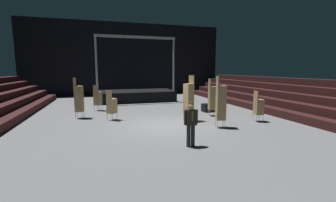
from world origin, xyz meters
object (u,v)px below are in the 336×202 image
object	(u,v)px
chair_stack_mid_centre	(79,98)
equipment_road_case	(209,108)
chair_stack_front_left	(212,98)
chair_stack_rear_right	(112,105)
stage_riser	(135,95)
chair_stack_mid_left	(189,98)
chair_stack_front_right	(258,106)
chair_stack_rear_left	(221,102)
chair_stack_mid_right	(98,98)
man_with_tie	(191,122)

from	to	relation	value
chair_stack_mid_centre	equipment_road_case	xyz separation A→B (m)	(8.32, -0.28, -0.92)
chair_stack_front_left	chair_stack_rear_right	world-z (taller)	chair_stack_front_left
stage_riser	chair_stack_mid_left	world-z (taller)	stage_riser
chair_stack_front_right	chair_stack_rear_right	bearing A→B (deg)	-100.77
chair_stack_front_right	chair_stack_rear_left	bearing A→B (deg)	-69.79
chair_stack_mid_centre	chair_stack_rear_left	distance (m)	8.14
chair_stack_front_right	equipment_road_case	xyz separation A→B (m)	(-1.27, 3.43, -0.59)
chair_stack_front_left	chair_stack_mid_right	xyz separation A→B (m)	(-6.85, 3.84, -0.25)
chair_stack_front_right	chair_stack_mid_centre	size ratio (longest dim) A/B	0.72
chair_stack_rear_right	equipment_road_case	world-z (taller)	chair_stack_rear_right
chair_stack_front_left	chair_stack_mid_centre	size ratio (longest dim) A/B	0.96
chair_stack_front_left	chair_stack_front_right	xyz separation A→B (m)	(1.73, -2.12, -0.29)
equipment_road_case	chair_stack_front_right	bearing A→B (deg)	-69.60
stage_riser	equipment_road_case	size ratio (longest dim) A/B	7.76
man_with_tie	chair_stack_rear_right	xyz separation A→B (m)	(-2.64, 5.38, -0.10)
chair_stack_front_left	chair_stack_front_right	world-z (taller)	chair_stack_front_left
stage_riser	chair_stack_mid_left	size ratio (longest dim) A/B	2.73
chair_stack_mid_left	equipment_road_case	world-z (taller)	chair_stack_mid_left
chair_stack_mid_left	equipment_road_case	size ratio (longest dim) A/B	2.84
stage_riser	chair_stack_front_left	size ratio (longest dim) A/B	3.03
stage_riser	chair_stack_mid_left	distance (m)	9.10
chair_stack_front_left	chair_stack_mid_centre	distance (m)	8.02
equipment_road_case	chair_stack_mid_left	bearing A→B (deg)	-137.33
stage_riser	chair_stack_front_right	size ratio (longest dim) A/B	4.09
chair_stack_mid_left	chair_stack_rear_left	bearing A→B (deg)	-170.47
stage_riser	chair_stack_mid_centre	bearing A→B (deg)	-123.25
chair_stack_mid_right	equipment_road_case	bearing A→B (deg)	13.04
man_with_tie	chair_stack_mid_centre	distance (m)	7.83
stage_riser	man_with_tie	world-z (taller)	stage_riser
chair_stack_mid_left	chair_stack_rear_right	distance (m)	4.39
chair_stack_front_right	chair_stack_mid_left	bearing A→B (deg)	-100.51
man_with_tie	chair_stack_front_right	xyz separation A→B (m)	(5.14, 2.72, -0.10)
chair_stack_mid_left	chair_stack_mid_right	bearing A→B (deg)	27.38
chair_stack_mid_right	chair_stack_rear_right	xyz separation A→B (m)	(0.81, -3.29, -0.04)
chair_stack_mid_right	chair_stack_rear_left	distance (m)	8.81
chair_stack_rear_left	chair_stack_mid_left	bearing A→B (deg)	-136.47
man_with_tie	chair_stack_rear_right	bearing A→B (deg)	-68.50
stage_riser	equipment_road_case	xyz separation A→B (m)	(4.11, -6.71, -0.28)
chair_stack_mid_right	chair_stack_rear_right	world-z (taller)	chair_stack_mid_right
man_with_tie	chair_stack_rear_left	xyz separation A→B (m)	(2.46, 2.15, 0.32)
stage_riser	chair_stack_front_right	bearing A→B (deg)	-62.01
chair_stack_mid_right	chair_stack_front_left	bearing A→B (deg)	2.86
man_with_tie	chair_stack_rear_left	size ratio (longest dim) A/B	0.66
chair_stack_mid_left	chair_stack_rear_right	xyz separation A→B (m)	(-4.12, 1.43, -0.42)
chair_stack_mid_left	chair_stack_mid_right	size ratio (longest dim) A/B	1.43
chair_stack_rear_right	chair_stack_rear_left	bearing A→B (deg)	15.25
chair_stack_front_right	chair_stack_front_left	bearing A→B (deg)	-132.52
equipment_road_case	man_with_tie	bearing A→B (deg)	-122.14
chair_stack_front_right	chair_stack_rear_right	world-z (taller)	same
chair_stack_front_right	chair_stack_mid_right	distance (m)	10.45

